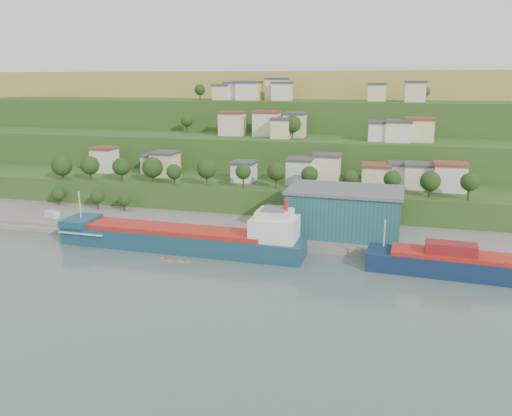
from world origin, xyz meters
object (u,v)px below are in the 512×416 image
(warehouse, at_px, (344,211))
(cargo_ship_far, at_px, (503,269))
(kayak_orange, at_px, (166,259))
(caravan, at_px, (52,215))
(cargo_ship_near, at_px, (188,240))

(warehouse, bearing_deg, cargo_ship_far, -26.28)
(kayak_orange, bearing_deg, warehouse, 56.48)
(warehouse, height_order, caravan, warehouse)
(cargo_ship_near, height_order, warehouse, cargo_ship_near)
(kayak_orange, bearing_deg, cargo_ship_near, 98.60)
(warehouse, relative_size, kayak_orange, 8.84)
(cargo_ship_far, bearing_deg, warehouse, 155.33)
(caravan, bearing_deg, cargo_ship_near, 8.79)
(cargo_ship_far, bearing_deg, caravan, 177.11)
(cargo_ship_near, xyz_separation_m, warehouse, (39.20, 18.62, 5.71))
(cargo_ship_far, bearing_deg, cargo_ship_near, -177.45)
(warehouse, bearing_deg, cargo_ship_near, -152.57)
(caravan, bearing_deg, kayak_orange, -1.10)
(warehouse, bearing_deg, kayak_orange, -144.43)
(cargo_ship_near, xyz_separation_m, caravan, (-50.88, 13.13, -0.22))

